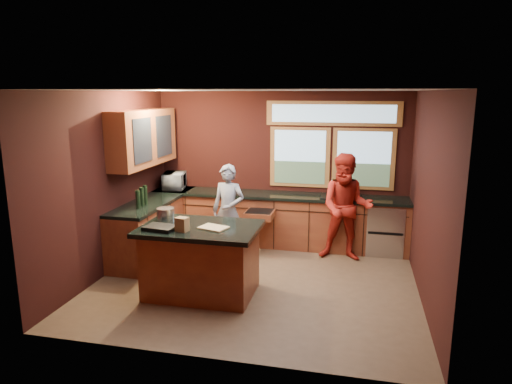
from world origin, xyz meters
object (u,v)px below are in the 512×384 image
(cutting_board, at_px, (213,228))
(stock_pot, at_px, (166,214))
(person_red, at_px, (346,207))
(person_grey, at_px, (228,211))
(island, at_px, (201,260))

(cutting_board, distance_m, stock_pot, 0.78)
(person_red, height_order, cutting_board, person_red)
(person_red, bearing_deg, person_grey, -171.69)
(cutting_board, relative_size, stock_pot, 1.46)
(island, height_order, person_grey, person_grey)
(island, distance_m, person_red, 2.58)
(island, height_order, person_red, person_red)
(island, relative_size, person_red, 0.89)
(island, distance_m, cutting_board, 0.52)
(person_grey, bearing_deg, stock_pot, -101.30)
(island, height_order, stock_pot, stock_pot)
(person_grey, height_order, cutting_board, person_grey)
(person_grey, relative_size, cutting_board, 4.38)
(person_red, distance_m, cutting_board, 2.44)
(island, bearing_deg, person_grey, 91.95)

